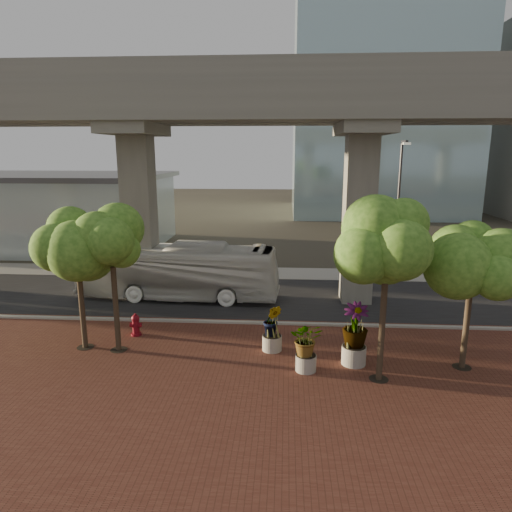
{
  "coord_description": "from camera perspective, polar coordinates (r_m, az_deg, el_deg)",
  "views": [
    {
      "loc": [
        2.1,
        -22.63,
        8.13
      ],
      "look_at": [
        0.56,
        0.5,
        2.83
      ],
      "focal_mm": 32.0,
      "sensor_mm": 36.0,
      "label": 1
    }
  ],
  "objects": [
    {
      "name": "planter_front",
      "position": [
        17.39,
        6.31,
        -10.54
      ],
      "size": [
        1.77,
        1.77,
        1.95
      ],
      "color": "#AFAA9E",
      "rests_on": "ground"
    },
    {
      "name": "far_sidewalk",
      "position": [
        31.27,
        -0.18,
        -2.13
      ],
      "size": [
        90.0,
        3.0,
        0.06
      ],
      "primitive_type": "cube",
      "color": "#9C9991",
      "rests_on": "ground"
    },
    {
      "name": "brick_plaza",
      "position": [
        16.86,
        -3.99,
        -15.88
      ],
      "size": [
        70.0,
        13.0,
        0.06
      ],
      "primitive_type": "cube",
      "color": "brown",
      "rests_on": "ground"
    },
    {
      "name": "transit_viaduct",
      "position": [
        24.73,
        -1.09,
        10.92
      ],
      "size": [
        72.0,
        5.6,
        12.4
      ],
      "color": "gray",
      "rests_on": "ground"
    },
    {
      "name": "station_pavilion",
      "position": [
        44.78,
        -25.92,
        5.3
      ],
      "size": [
        23.0,
        13.0,
        6.3
      ],
      "color": "silver",
      "rests_on": "ground"
    },
    {
      "name": "fire_hydrant",
      "position": [
        21.39,
        -14.8,
        -8.32
      ],
      "size": [
        0.51,
        0.46,
        1.02
      ],
      "color": "maroon",
      "rests_on": "ground"
    },
    {
      "name": "planter_right",
      "position": [
        18.08,
        12.28,
        -8.77
      ],
      "size": [
        2.3,
        2.3,
        2.46
      ],
      "color": "#A19D91",
      "rests_on": "ground"
    },
    {
      "name": "asphalt_road",
      "position": [
        26.02,
        -1.02,
        -5.28
      ],
      "size": [
        90.0,
        8.0,
        0.04
      ],
      "primitive_type": "cube",
      "color": "black",
      "rests_on": "ground"
    },
    {
      "name": "transit_bus",
      "position": [
        26.0,
        -9.68,
        -1.93
      ],
      "size": [
        11.37,
        3.29,
        3.13
      ],
      "primitive_type": "imported",
      "rotation": [
        0.0,
        0.0,
        1.51
      ],
      "color": "silver",
      "rests_on": "ground"
    },
    {
      "name": "street_tree_near_west",
      "position": [
        18.94,
        -17.63,
        1.37
      ],
      "size": [
        3.19,
        3.19,
        5.97
      ],
      "color": "#443627",
      "rests_on": "ground"
    },
    {
      "name": "street_tree_far_west",
      "position": [
        19.73,
        -21.51,
        0.93
      ],
      "size": [
        3.83,
        3.83,
        6.05
      ],
      "color": "#443627",
      "rests_on": "ground"
    },
    {
      "name": "streetlamp_east",
      "position": [
        29.94,
        17.41,
        6.51
      ],
      "size": [
        0.43,
        1.27,
        8.76
      ],
      "color": "#2E2D32",
      "rests_on": "ground"
    },
    {
      "name": "ground",
      "position": [
        24.14,
        -1.42,
        -6.81
      ],
      "size": [
        160.0,
        160.0,
        0.0
      ],
      "primitive_type": "plane",
      "color": "#342F25",
      "rests_on": "ground"
    },
    {
      "name": "streetlamp_west",
      "position": [
        31.47,
        -14.97,
        6.5
      ],
      "size": [
        0.41,
        1.21,
        8.34
      ],
      "color": "#29282D",
      "rests_on": "ground"
    },
    {
      "name": "street_tree_near_east",
      "position": [
        16.13,
        16.1,
        1.17
      ],
      "size": [
        3.64,
        3.64,
        6.62
      ],
      "color": "#443627",
      "rests_on": "ground"
    },
    {
      "name": "curb_strip",
      "position": [
        22.25,
        -1.9,
        -8.34
      ],
      "size": [
        70.0,
        0.25,
        0.16
      ],
      "primitive_type": "cube",
      "color": "#9C9991",
      "rests_on": "ground"
    },
    {
      "name": "street_tree_far_east",
      "position": [
        18.41,
        25.48,
        -1.03
      ],
      "size": [
        3.76,
        3.76,
        5.78
      ],
      "color": "#443627",
      "rests_on": "ground"
    },
    {
      "name": "planter_left",
      "position": [
        18.97,
        2.04,
        -8.33
      ],
      "size": [
        1.81,
        1.81,
        1.99
      ],
      "color": "gray",
      "rests_on": "ground"
    }
  ]
}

